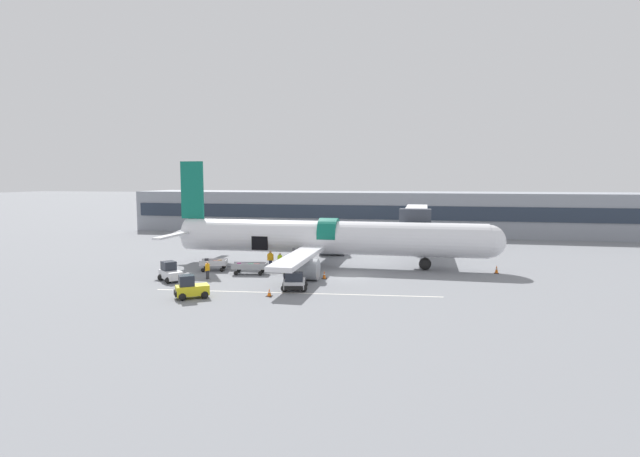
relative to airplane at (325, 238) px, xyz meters
The scene contains 17 objects.
ground_plane 6.13m from the airplane, 55.70° to the right, with size 500.00×500.00×0.00m, color slate.
apron_marking_line 12.56m from the airplane, 89.19° to the right, with size 22.61×2.36×0.01m.
terminal_strip 33.64m from the airplane, 84.81° to the left, with size 83.24×11.73×6.68m.
jet_bridge_stub 11.91m from the airplane, 40.64° to the left, with size 3.18×14.17×5.85m.
airplane is the anchor object (origin of this frame).
baggage_tug_lead 11.45m from the airplane, 91.04° to the right, with size 2.38×2.59×1.48m.
baggage_tug_mid 17.12m from the airplane, 114.80° to the right, with size 2.71×2.43×1.77m.
baggage_tug_rear 15.60m from the airplane, 139.62° to the right, with size 2.79×2.59×1.70m.
baggage_cart_loading 8.49m from the airplane, 137.05° to the right, with size 4.22×2.09×1.08m.
baggage_cart_queued 11.28m from the airplane, 155.97° to the right, with size 3.55×2.44×1.13m.
ground_crew_loader_a 8.61m from the airplane, 102.82° to the right, with size 0.56×0.42×1.60m.
ground_crew_loader_b 5.25m from the airplane, 143.12° to the right, with size 0.58×0.51×1.71m.
ground_crew_driver 12.52m from the airplane, 136.35° to the right, with size 0.46×0.56×1.60m.
ground_crew_supervisor 5.93m from the airplane, 151.59° to the right, with size 0.64×0.46×1.84m.
safety_cone_nose 16.88m from the airplane, ahead, with size 0.44×0.44×0.79m.
safety_cone_engine_left 14.00m from the airplane, 96.43° to the right, with size 0.47×0.47×0.61m.
safety_cone_wingtip 6.85m from the airplane, 78.84° to the right, with size 0.44×0.44×0.73m.
Camera 1 is at (6.94, -44.86, 8.99)m, focal length 28.00 mm.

